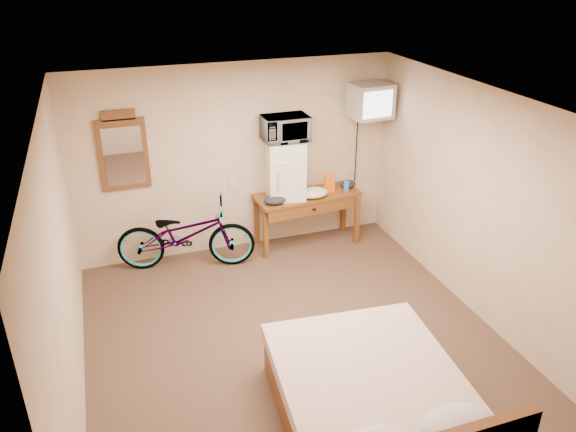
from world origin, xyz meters
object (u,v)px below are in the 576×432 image
object	(u,v)px
bed	(377,409)
mini_fridge	(285,169)
desk	(308,203)
blue_cup	(346,186)
bicycle	(186,235)
wall_mirror	(123,152)
crt_television	(370,101)
microwave	(285,128)

from	to	relation	value
bed	mini_fridge	bearing A→B (deg)	83.87
desk	mini_fridge	xyz separation A→B (m)	(-0.31, 0.05, 0.50)
blue_cup	bicycle	size ratio (longest dim) A/B	0.08
wall_mirror	desk	bearing A→B (deg)	-6.83
blue_cup	wall_mirror	xyz separation A→B (m)	(-2.83, 0.31, 0.71)
blue_cup	bed	size ratio (longest dim) A/B	0.06
wall_mirror	bed	bearing A→B (deg)	-66.13
blue_cup	bed	bearing A→B (deg)	-110.00
bicycle	bed	distance (m)	3.48
blue_cup	wall_mirror	bearing A→B (deg)	173.68
blue_cup	desk	bearing A→B (deg)	175.81
blue_cup	crt_television	bearing A→B (deg)	11.28
desk	mini_fridge	bearing A→B (deg)	171.60
crt_television	bicycle	size ratio (longest dim) A/B	0.35
wall_mirror	bicycle	world-z (taller)	wall_mirror
microwave	crt_television	world-z (taller)	crt_television
desk	wall_mirror	world-z (taller)	wall_mirror
microwave	crt_television	size ratio (longest dim) A/B	0.94
desk	crt_television	distance (m)	1.56
mini_fridge	microwave	xyz separation A→B (m)	(0.00, 0.00, 0.55)
mini_fridge	bicycle	distance (m)	1.53
wall_mirror	bed	world-z (taller)	wall_mirror
desk	crt_television	size ratio (longest dim) A/B	2.36
mini_fridge	microwave	world-z (taller)	microwave
microwave	bicycle	distance (m)	1.84
blue_cup	wall_mirror	world-z (taller)	wall_mirror
crt_television	microwave	bearing A→B (deg)	178.85
desk	bicycle	xyz separation A→B (m)	(-1.67, -0.05, -0.18)
microwave	bicycle	world-z (taller)	microwave
bicycle	mini_fridge	bearing A→B (deg)	-72.54
bicycle	bed	world-z (taller)	bicycle
bicycle	crt_television	bearing A→B (deg)	-74.87
microwave	blue_cup	world-z (taller)	microwave
mini_fridge	bed	world-z (taller)	mini_fridge
mini_fridge	blue_cup	bearing A→B (deg)	-5.72
blue_cup	bed	distance (m)	3.59
bed	crt_television	bearing A→B (deg)	65.84
blue_cup	mini_fridge	bearing A→B (deg)	174.28
microwave	bicycle	size ratio (longest dim) A/B	0.33
bicycle	bed	xyz separation A→B (m)	(1.00, -3.33, -0.16)
bed	microwave	bearing A→B (deg)	83.87
crt_television	wall_mirror	distance (m)	3.18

